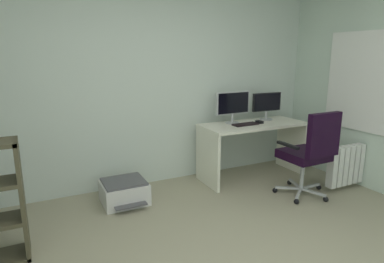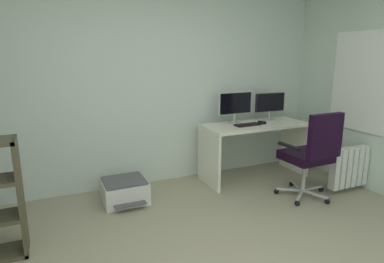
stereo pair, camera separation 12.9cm
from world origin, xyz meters
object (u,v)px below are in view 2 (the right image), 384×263
at_px(office_chair, 312,151).
at_px(radiator, 360,165).
at_px(desk, 255,139).
at_px(monitor_main, 235,105).
at_px(printer, 125,191).
at_px(monitor_secondary, 270,104).
at_px(computer_mouse, 262,122).
at_px(keyboard, 248,125).

bearing_deg(office_chair, radiator, -1.20).
distance_m(desk, monitor_main, 0.53).
bearing_deg(printer, desk, 1.21).
xyz_separation_m(monitor_main, office_chair, (0.42, -0.97, -0.42)).
bearing_deg(monitor_main, desk, -27.37).
distance_m(monitor_main, printer, 1.75).
relative_size(monitor_secondary, printer, 0.84).
bearing_deg(computer_mouse, desk, 151.26).
bearing_deg(office_chair, monitor_secondary, 82.34).
xyz_separation_m(computer_mouse, printer, (-1.83, -0.01, -0.63)).
bearing_deg(desk, office_chair, -77.98).
bearing_deg(monitor_secondary, desk, -157.74).
bearing_deg(radiator, monitor_secondary, 123.27).
bearing_deg(monitor_secondary, printer, -175.48).
distance_m(keyboard, radiator, 1.45).
height_order(office_chair, printer, office_chair).
bearing_deg(keyboard, printer, 177.49).
bearing_deg(keyboard, computer_mouse, 2.11).
distance_m(printer, radiator, 2.84).
xyz_separation_m(keyboard, computer_mouse, (0.23, 0.02, 0.01)).
distance_m(office_chair, radiator, 0.82).
bearing_deg(printer, office_chair, -22.50).
bearing_deg(keyboard, radiator, -38.11).
bearing_deg(computer_mouse, monitor_main, 147.71).
distance_m(monitor_main, computer_mouse, 0.42).
xyz_separation_m(monitor_main, keyboard, (0.09, -0.17, -0.24)).
relative_size(keyboard, printer, 0.65).
relative_size(computer_mouse, office_chair, 0.10).
height_order(monitor_secondary, radiator, monitor_secondary).
xyz_separation_m(monitor_secondary, radiator, (0.65, -0.98, -0.66)).
bearing_deg(office_chair, desk, 102.02).
height_order(desk, printer, desk).
xyz_separation_m(desk, keyboard, (-0.16, -0.05, 0.21)).
height_order(monitor_secondary, office_chair, monitor_secondary).
bearing_deg(desk, monitor_main, 152.63).
relative_size(desk, computer_mouse, 13.98).
relative_size(keyboard, office_chair, 0.33).
bearing_deg(desk, computer_mouse, -22.78).
bearing_deg(printer, keyboard, -0.40).
height_order(desk, keyboard, keyboard).
relative_size(computer_mouse, radiator, 0.11).
bearing_deg(radiator, printer, 163.20).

